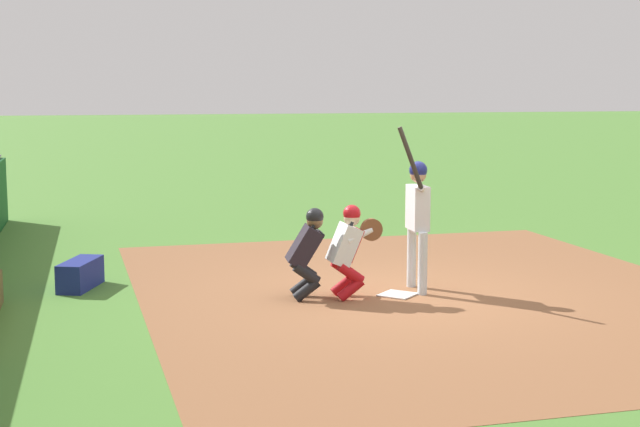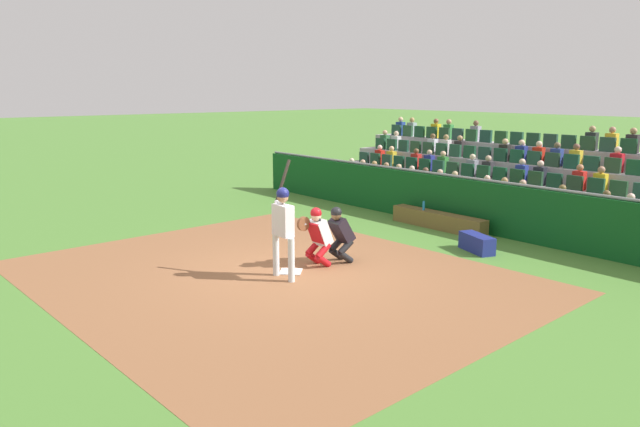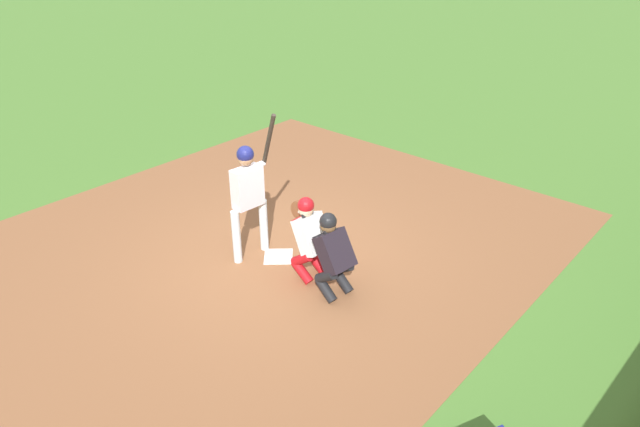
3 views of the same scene
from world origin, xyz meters
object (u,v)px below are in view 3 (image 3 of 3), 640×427
home_plate_marker (278,256)px  batter_at_plate (248,189)px  catcher_crouching (309,233)px  home_plate_umpire (333,252)px

home_plate_marker → batter_at_plate: 1.21m
catcher_crouching → home_plate_umpire: (-0.09, -0.55, -0.03)m
home_plate_marker → home_plate_umpire: (-0.11, -1.25, 0.67)m
catcher_crouching → batter_at_plate: bearing=101.5°
batter_at_plate → catcher_crouching: bearing=-78.5°
catcher_crouching → home_plate_umpire: catcher_crouching is taller
home_plate_marker → catcher_crouching: size_ratio=0.34×
home_plate_marker → home_plate_umpire: 1.42m
batter_at_plate → catcher_crouching: (0.21, -1.04, -0.43)m
catcher_crouching → home_plate_umpire: bearing=-99.7°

